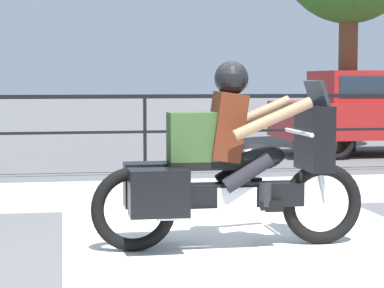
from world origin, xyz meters
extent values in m
plane|color=#565659|center=(0.00, 0.00, 0.00)|extent=(120.00, 120.00, 0.00)
cube|color=#B7B2A8|center=(0.00, 3.40, 0.01)|extent=(44.00, 2.40, 0.01)
cube|color=silver|center=(0.45, -0.20, 0.00)|extent=(3.32, 6.00, 0.01)
cube|color=black|center=(0.00, 4.97, 1.20)|extent=(36.00, 0.04, 0.06)
cube|color=black|center=(0.00, 4.97, 0.67)|extent=(36.00, 0.03, 0.04)
cylinder|color=black|center=(0.00, 4.97, 0.61)|extent=(0.05, 0.05, 1.23)
torus|color=black|center=(1.03, 0.19, 0.36)|extent=(0.72, 0.11, 0.72)
torus|color=black|center=(-0.62, 0.19, 0.36)|extent=(0.72, 0.11, 0.72)
cube|color=black|center=(0.21, 0.19, 0.46)|extent=(1.25, 0.22, 0.20)
cube|color=silver|center=(0.24, 0.19, 0.41)|extent=(0.34, 0.26, 0.26)
ellipsoid|color=black|center=(0.41, 0.19, 0.79)|extent=(0.56, 0.30, 0.26)
cube|color=black|center=(0.04, 0.19, 0.73)|extent=(0.73, 0.28, 0.08)
cube|color=black|center=(0.95, 0.19, 0.94)|extent=(0.20, 0.53, 0.56)
cube|color=#1E232B|center=(0.97, 0.19, 1.32)|extent=(0.10, 0.45, 0.24)
cylinder|color=silver|center=(0.81, 0.19, 0.99)|extent=(0.04, 0.70, 0.04)
cylinder|color=silver|center=(0.01, 0.03, 0.33)|extent=(0.91, 0.09, 0.09)
cube|color=black|center=(-0.44, -0.05, 0.53)|extent=(0.48, 0.28, 0.38)
cube|color=black|center=(-0.44, 0.43, 0.53)|extent=(0.48, 0.28, 0.38)
cylinder|color=silver|center=(1.00, 0.19, 0.65)|extent=(0.19, 0.06, 0.58)
cube|color=#4C1E0F|center=(0.17, 0.19, 1.04)|extent=(0.32, 0.36, 0.60)
sphere|color=#8C6647|center=(0.21, 0.19, 1.43)|extent=(0.23, 0.23, 0.23)
sphere|color=black|center=(0.21, 0.19, 1.45)|extent=(0.29, 0.29, 0.29)
cylinder|color=black|center=(0.32, 0.04, 0.67)|extent=(0.44, 0.13, 0.34)
cylinder|color=black|center=(0.47, 0.04, 0.48)|extent=(0.11, 0.11, 0.20)
cube|color=black|center=(0.52, 0.04, 0.38)|extent=(0.20, 0.10, 0.09)
cylinder|color=black|center=(0.32, 0.34, 0.67)|extent=(0.44, 0.13, 0.34)
cylinder|color=black|center=(0.47, 0.34, 0.48)|extent=(0.11, 0.11, 0.20)
cube|color=black|center=(0.52, 0.34, 0.38)|extent=(0.20, 0.10, 0.09)
cylinder|color=#8C6647|center=(0.49, -0.11, 1.12)|extent=(0.67, 0.09, 0.35)
cylinder|color=#8C6647|center=(0.49, 0.49, 1.12)|extent=(0.67, 0.09, 0.35)
cube|color=#2D4723|center=(-0.13, 0.19, 0.96)|extent=(0.39, 0.28, 0.41)
cube|color=maroon|center=(4.72, 7.54, 1.32)|extent=(2.24, 1.55, 0.58)
cube|color=#19232D|center=(4.72, 7.54, 1.32)|extent=(2.06, 1.59, 0.38)
torus|color=black|center=(3.64, 6.73, 0.34)|extent=(0.69, 0.11, 0.69)
torus|color=black|center=(3.64, 8.35, 0.34)|extent=(0.69, 0.11, 0.69)
cylinder|color=brown|center=(4.48, 8.38, 1.48)|extent=(0.38, 0.38, 2.97)
camera|label=1|loc=(-1.19, -5.98, 1.44)|focal=70.00mm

